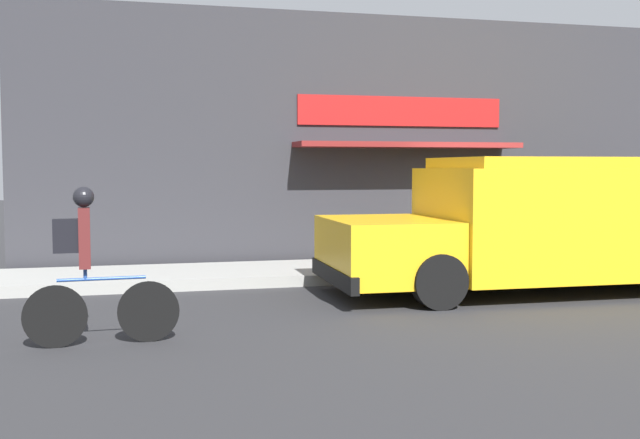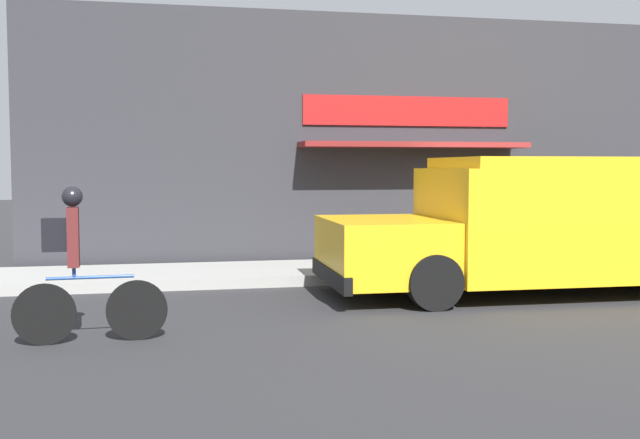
% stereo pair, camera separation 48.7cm
% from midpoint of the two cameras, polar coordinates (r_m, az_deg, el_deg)
% --- Properties ---
extents(ground_plane, '(70.00, 70.00, 0.00)m').
position_cam_midpoint_polar(ground_plane, '(13.33, 13.15, -4.41)').
color(ground_plane, '#2B2B2D').
extents(sidewalk, '(28.00, 2.08, 0.18)m').
position_cam_midpoint_polar(sidewalk, '(14.24, 11.24, -3.49)').
color(sidewalk, '#999993').
rests_on(sidewalk, ground_plane).
extents(storefront, '(16.93, 1.02, 4.86)m').
position_cam_midpoint_polar(storefront, '(15.27, 9.18, 5.86)').
color(storefront, '#2D2D33').
rests_on(storefront, ground_plane).
extents(school_bus, '(6.69, 2.89, 2.07)m').
position_cam_midpoint_polar(school_bus, '(12.14, 16.75, -0.17)').
color(school_bus, yellow).
rests_on(school_bus, ground_plane).
extents(cyclist, '(1.65, 0.22, 1.72)m').
position_cam_midpoint_polar(cyclist, '(8.50, -18.70, -3.58)').
color(cyclist, black).
rests_on(cyclist, ground_plane).
extents(trash_bin, '(0.61, 0.61, 0.86)m').
position_cam_midpoint_polar(trash_bin, '(16.31, 21.69, -0.91)').
color(trash_bin, '#2D5138').
rests_on(trash_bin, sidewalk).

